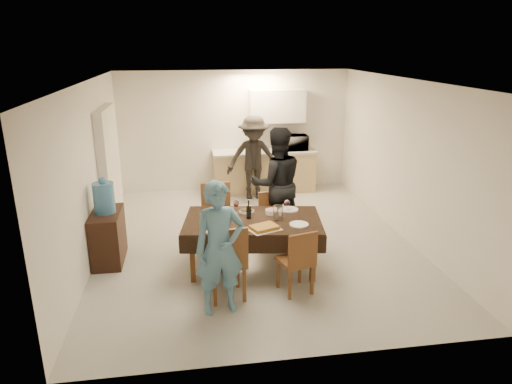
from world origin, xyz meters
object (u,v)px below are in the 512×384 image
at_px(wine_bottle, 249,209).
at_px(person_far, 277,184).
at_px(console, 108,237).
at_px(person_near, 220,249).
at_px(savoury_tart, 264,227).
at_px(person_kitchen, 254,158).
at_px(water_pitcher, 278,213).
at_px(microwave, 294,142).
at_px(water_jug, 104,198).
at_px(dining_table, 253,222).

height_order(wine_bottle, person_far, person_far).
relative_size(console, person_near, 0.51).
distance_m(savoury_tart, person_kitchen, 3.54).
relative_size(water_pitcher, microwave, 0.35).
bearing_deg(water_jug, microwave, 40.79).
xyz_separation_m(savoury_tart, person_far, (0.45, 1.43, 0.16)).
distance_m(console, savoury_tart, 2.41).
distance_m(water_jug, microwave, 4.66).
relative_size(person_near, person_far, 0.88).
xyz_separation_m(wine_bottle, water_pitcher, (0.40, -0.10, -0.04)).
xyz_separation_m(dining_table, person_kitchen, (0.48, 3.13, 0.16)).
relative_size(dining_table, savoury_tart, 5.02).
relative_size(microwave, person_far, 0.31).
bearing_deg(wine_bottle, person_far, 59.04).
distance_m(console, wine_bottle, 2.17).
height_order(wine_bottle, savoury_tart, wine_bottle).
height_order(person_near, person_far, person_far).
distance_m(water_pitcher, savoury_tart, 0.42).
xyz_separation_m(console, water_jug, (0.00, 0.00, 0.61)).
bearing_deg(wine_bottle, savoury_tart, -70.77).
distance_m(wine_bottle, microwave, 3.83).
bearing_deg(savoury_tart, person_kitchen, 83.79).
bearing_deg(console, savoury_tart, -22.67).
bearing_deg(water_pitcher, person_kitchen, 87.62).
xyz_separation_m(water_pitcher, savoury_tart, (-0.25, -0.33, -0.08)).
distance_m(dining_table, console, 2.19).
xyz_separation_m(person_far, person_kitchen, (-0.07, 2.08, -0.06)).
distance_m(console, water_jug, 0.61).
xyz_separation_m(wine_bottle, person_far, (0.60, 1.00, 0.05)).
bearing_deg(dining_table, water_pitcher, 0.24).
bearing_deg(person_near, water_jug, 125.18).
bearing_deg(savoury_tart, person_near, -134.13).
relative_size(microwave, person_kitchen, 0.34).
relative_size(water_jug, wine_bottle, 1.62).
bearing_deg(person_kitchen, microwave, 25.41).
xyz_separation_m(dining_table, wine_bottle, (-0.05, 0.05, 0.17)).
height_order(microwave, person_far, person_far).
distance_m(dining_table, wine_bottle, 0.19).
distance_m(console, person_kitchen, 3.69).
bearing_deg(microwave, wine_bottle, 67.28).
distance_m(console, person_far, 2.75).
relative_size(console, wine_bottle, 3.00).
bearing_deg(wine_bottle, console, 166.59).
bearing_deg(console, person_kitchen, 45.15).
height_order(savoury_tart, person_near, person_near).
bearing_deg(water_pitcher, microwave, 73.45).
bearing_deg(person_far, water_pitcher, 76.13).
bearing_deg(dining_table, console, 173.98).
bearing_deg(dining_table, water_jug, 173.98).
relative_size(wine_bottle, person_kitchen, 0.16).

